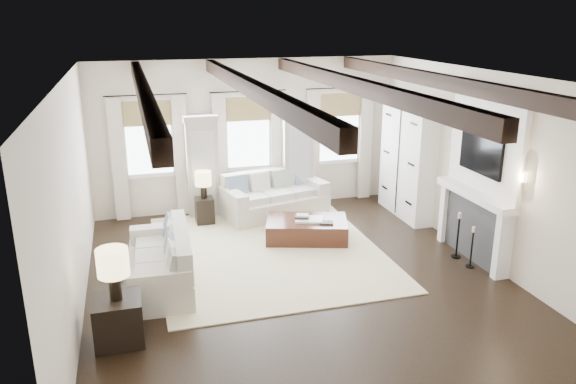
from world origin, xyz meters
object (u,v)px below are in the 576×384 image
object	(u,v)px
ottoman	(307,230)
side_table_back	(205,211)
sofa_left	(164,263)
sofa_back	(274,198)
side_table_front	(119,320)

from	to	relation	value
ottoman	side_table_back	world-z (taller)	side_table_back
ottoman	sofa_left	bearing A→B (deg)	-139.41
sofa_left	ottoman	world-z (taller)	sofa_left
sofa_back	side_table_front	xyz separation A→B (m)	(-3.14, -4.15, -0.07)
ottoman	side_table_back	xyz separation A→B (m)	(-1.72, 1.39, 0.07)
sofa_back	sofa_left	distance (m)	3.65
side_table_front	sofa_back	bearing A→B (deg)	52.89
sofa_back	ottoman	world-z (taller)	sofa_back
sofa_back	side_table_front	world-z (taller)	sofa_back
ottoman	side_table_back	size ratio (longest dim) A/B	2.77
sofa_back	side_table_back	xyz separation A→B (m)	(-1.47, -0.14, -0.10)
ottoman	side_table_front	size ratio (longest dim) A/B	2.46
sofa_left	side_table_back	world-z (taller)	sofa_left
ottoman	side_table_front	xyz separation A→B (m)	(-3.39, -2.63, 0.11)
sofa_back	sofa_left	size ratio (longest dim) A/B	1.10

